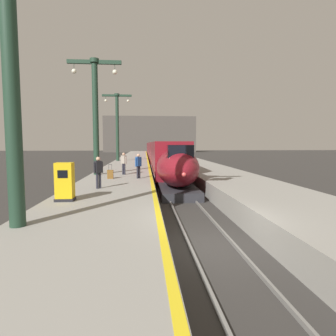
{
  "coord_description": "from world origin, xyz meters",
  "views": [
    {
      "loc": [
        -2.23,
        -8.95,
        3.44
      ],
      "look_at": [
        -0.66,
        9.82,
        1.8
      ],
      "focal_mm": 30.19,
      "sensor_mm": 36.0,
      "label": 1
    }
  ],
  "objects_px": {
    "rolling_suitcase": "(110,174)",
    "ticket_machine_yellow": "(65,183)",
    "station_column_mid": "(95,105)",
    "passenger_mid_platform": "(124,162)",
    "passenger_near_edge": "(138,164)",
    "station_column_far": "(117,121)",
    "station_column_near": "(9,1)",
    "passenger_far_waiting": "(98,170)",
    "highspeed_train_main": "(156,151)"
  },
  "relations": [
    {
      "from": "station_column_near",
      "to": "station_column_far",
      "type": "xyz_separation_m",
      "value": [
        -0.05,
        31.08,
        -0.76
      ]
    },
    {
      "from": "ticket_machine_yellow",
      "to": "passenger_near_edge",
      "type": "bearing_deg",
      "value": 68.49
    },
    {
      "from": "station_column_near",
      "to": "station_column_far",
      "type": "distance_m",
      "value": 31.09
    },
    {
      "from": "highspeed_train_main",
      "to": "station_column_near",
      "type": "relative_size",
      "value": 7.24
    },
    {
      "from": "station_column_far",
      "to": "ticket_machine_yellow",
      "type": "distance_m",
      "value": 27.85
    },
    {
      "from": "passenger_mid_platform",
      "to": "passenger_near_edge",
      "type": "bearing_deg",
      "value": -64.71
    },
    {
      "from": "passenger_near_edge",
      "to": "station_column_mid",
      "type": "bearing_deg",
      "value": 140.69
    },
    {
      "from": "station_column_far",
      "to": "station_column_mid",
      "type": "bearing_deg",
      "value": -90.0
    },
    {
      "from": "station_column_far",
      "to": "passenger_mid_platform",
      "type": "height_order",
      "value": "station_column_far"
    },
    {
      "from": "passenger_far_waiting",
      "to": "ticket_machine_yellow",
      "type": "relative_size",
      "value": 1.06
    },
    {
      "from": "passenger_near_edge",
      "to": "passenger_far_waiting",
      "type": "bearing_deg",
      "value": -115.72
    },
    {
      "from": "station_column_mid",
      "to": "station_column_far",
      "type": "bearing_deg",
      "value": 90.0
    },
    {
      "from": "station_column_mid",
      "to": "passenger_near_edge",
      "type": "distance_m",
      "value": 6.0
    },
    {
      "from": "highspeed_train_main",
      "to": "ticket_machine_yellow",
      "type": "relative_size",
      "value": 46.81
    },
    {
      "from": "station_column_far",
      "to": "passenger_near_edge",
      "type": "relative_size",
      "value": 5.4
    },
    {
      "from": "ticket_machine_yellow",
      "to": "passenger_mid_platform",
      "type": "bearing_deg",
      "value": 80.08
    },
    {
      "from": "highspeed_train_main",
      "to": "ticket_machine_yellow",
      "type": "xyz_separation_m",
      "value": [
        -5.55,
        -40.47,
        -0.19
      ]
    },
    {
      "from": "rolling_suitcase",
      "to": "passenger_near_edge",
      "type": "bearing_deg",
      "value": 1.16
    },
    {
      "from": "station_column_far",
      "to": "passenger_far_waiting",
      "type": "xyz_separation_m",
      "value": [
        1.23,
        -24.27,
        -4.5
      ]
    },
    {
      "from": "highspeed_train_main",
      "to": "passenger_far_waiting",
      "type": "xyz_separation_m",
      "value": [
        -4.67,
        -37.31,
        0.06
      ]
    },
    {
      "from": "station_column_mid",
      "to": "rolling_suitcase",
      "type": "distance_m",
      "value": 5.81
    },
    {
      "from": "station_column_mid",
      "to": "passenger_mid_platform",
      "type": "distance_m",
      "value": 4.76
    },
    {
      "from": "station_column_mid",
      "to": "rolling_suitcase",
      "type": "relative_size",
      "value": 8.86
    },
    {
      "from": "ticket_machine_yellow",
      "to": "rolling_suitcase",
      "type": "bearing_deg",
      "value": 82.24
    },
    {
      "from": "rolling_suitcase",
      "to": "ticket_machine_yellow",
      "type": "distance_m",
      "value": 7.42
    },
    {
      "from": "passenger_mid_platform",
      "to": "ticket_machine_yellow",
      "type": "xyz_separation_m",
      "value": [
        -1.73,
        -9.87,
        -0.25
      ]
    },
    {
      "from": "station_column_mid",
      "to": "passenger_far_waiting",
      "type": "height_order",
      "value": "station_column_mid"
    },
    {
      "from": "station_column_near",
      "to": "station_column_mid",
      "type": "distance_m",
      "value": 13.73
    },
    {
      "from": "station_column_near",
      "to": "passenger_far_waiting",
      "type": "xyz_separation_m",
      "value": [
        1.18,
        6.81,
        -5.26
      ]
    },
    {
      "from": "station_column_near",
      "to": "station_column_mid",
      "type": "bearing_deg",
      "value": 90.21
    },
    {
      "from": "station_column_far",
      "to": "passenger_near_edge",
      "type": "bearing_deg",
      "value": -80.78
    },
    {
      "from": "station_column_near",
      "to": "passenger_near_edge",
      "type": "bearing_deg",
      "value": 73.79
    },
    {
      "from": "highspeed_train_main",
      "to": "passenger_mid_platform",
      "type": "bearing_deg",
      "value": -97.12
    },
    {
      "from": "passenger_far_waiting",
      "to": "rolling_suitcase",
      "type": "bearing_deg",
      "value": 88.34
    },
    {
      "from": "station_column_far",
      "to": "rolling_suitcase",
      "type": "height_order",
      "value": "station_column_far"
    },
    {
      "from": "passenger_mid_platform",
      "to": "station_column_mid",
      "type": "bearing_deg",
      "value": 175.34
    },
    {
      "from": "station_column_far",
      "to": "passenger_far_waiting",
      "type": "bearing_deg",
      "value": -87.1
    },
    {
      "from": "highspeed_train_main",
      "to": "station_column_mid",
      "type": "distance_m",
      "value": 31.3
    },
    {
      "from": "station_column_far",
      "to": "passenger_near_edge",
      "type": "xyz_separation_m",
      "value": [
        3.26,
        -20.06,
        -4.5
      ]
    },
    {
      "from": "passenger_mid_platform",
      "to": "ticket_machine_yellow",
      "type": "bearing_deg",
      "value": -99.92
    },
    {
      "from": "station_column_mid",
      "to": "passenger_near_edge",
      "type": "xyz_separation_m",
      "value": [
        3.26,
        -2.67,
        -4.28
      ]
    },
    {
      "from": "station_column_near",
      "to": "rolling_suitcase",
      "type": "height_order",
      "value": "station_column_near"
    },
    {
      "from": "ticket_machine_yellow",
      "to": "passenger_far_waiting",
      "type": "bearing_deg",
      "value": 74.48
    },
    {
      "from": "passenger_near_edge",
      "to": "station_column_near",
      "type": "bearing_deg",
      "value": -106.21
    },
    {
      "from": "station_column_near",
      "to": "station_column_mid",
      "type": "height_order",
      "value": "station_column_near"
    },
    {
      "from": "station_column_near",
      "to": "passenger_near_edge",
      "type": "distance_m",
      "value": 12.63
    },
    {
      "from": "passenger_far_waiting",
      "to": "rolling_suitcase",
      "type": "height_order",
      "value": "passenger_far_waiting"
    },
    {
      "from": "highspeed_train_main",
      "to": "ticket_machine_yellow",
      "type": "height_order",
      "value": "highspeed_train_main"
    },
    {
      "from": "passenger_near_edge",
      "to": "ticket_machine_yellow",
      "type": "height_order",
      "value": "passenger_near_edge"
    },
    {
      "from": "rolling_suitcase",
      "to": "ticket_machine_yellow",
      "type": "relative_size",
      "value": 0.61
    }
  ]
}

